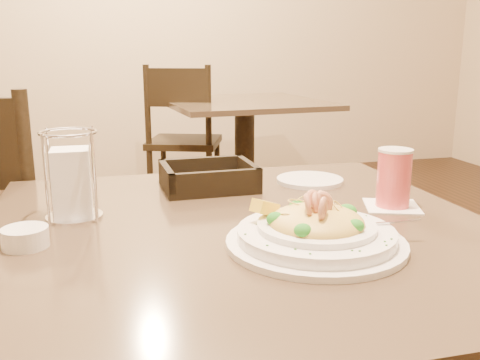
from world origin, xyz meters
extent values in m
cube|color=brown|center=(0.00, 0.00, 0.70)|extent=(0.90, 0.90, 0.03)
cylinder|color=black|center=(0.60, 2.23, 0.01)|extent=(0.52, 0.52, 0.03)
cylinder|color=black|center=(0.60, 2.23, 0.36)|extent=(0.12, 0.12, 0.66)
cube|color=brown|center=(0.60, 2.23, 0.70)|extent=(0.98, 0.98, 0.03)
cylinder|color=black|center=(-0.33, 0.83, 0.21)|extent=(0.04, 0.04, 0.43)
cylinder|color=black|center=(-0.41, 0.48, 0.70)|extent=(0.04, 0.04, 0.46)
cube|color=black|center=(0.26, 2.41, 0.45)|extent=(0.54, 0.54, 0.04)
cylinder|color=black|center=(0.49, 2.52, 0.21)|extent=(0.04, 0.04, 0.43)
cylinder|color=black|center=(0.15, 2.64, 0.21)|extent=(0.04, 0.04, 0.43)
cylinder|color=black|center=(0.37, 2.18, 0.21)|extent=(0.04, 0.04, 0.43)
cylinder|color=black|center=(0.03, 2.30, 0.21)|extent=(0.04, 0.04, 0.43)
cylinder|color=black|center=(0.37, 2.18, 0.70)|extent=(0.04, 0.04, 0.46)
cylinder|color=black|center=(0.03, 2.30, 0.70)|extent=(0.04, 0.04, 0.46)
cube|color=black|center=(0.20, 2.24, 0.80)|extent=(0.35, 0.15, 0.22)
cylinder|color=white|center=(0.09, -0.12, 0.72)|extent=(0.29, 0.29, 0.01)
cylinder|color=white|center=(0.09, -0.12, 0.74)|extent=(0.25, 0.25, 0.02)
cylinder|color=white|center=(0.09, -0.12, 0.75)|extent=(0.19, 0.19, 0.01)
ellipsoid|color=gold|center=(0.09, -0.12, 0.75)|extent=(0.15, 0.15, 0.05)
cube|color=yellow|center=(0.02, -0.06, 0.77)|extent=(0.06, 0.05, 0.04)
cube|color=silver|center=(0.21, -0.13, 0.75)|extent=(0.11, 0.03, 0.01)
cube|color=silver|center=(0.15, -0.13, 0.75)|extent=(0.03, 0.02, 0.00)
torus|color=gold|center=(0.09, -0.13, 0.78)|extent=(0.04, 0.04, 0.02)
torus|color=gold|center=(0.11, -0.10, 0.77)|extent=(0.03, 0.03, 0.01)
torus|color=gold|center=(0.10, -0.11, 0.76)|extent=(0.03, 0.03, 0.01)
torus|color=gold|center=(0.08, -0.11, 0.77)|extent=(0.04, 0.04, 0.02)
torus|color=gold|center=(0.09, -0.12, 0.77)|extent=(0.03, 0.03, 0.02)
torus|color=gold|center=(0.07, -0.08, 0.77)|extent=(0.05, 0.05, 0.02)
torus|color=gold|center=(0.12, -0.10, 0.77)|extent=(0.04, 0.04, 0.01)
torus|color=gold|center=(0.08, -0.08, 0.78)|extent=(0.06, 0.06, 0.01)
torus|color=gold|center=(0.09, -0.07, 0.78)|extent=(0.04, 0.04, 0.02)
torus|color=gold|center=(0.12, -0.15, 0.77)|extent=(0.05, 0.05, 0.02)
torus|color=gold|center=(0.12, -0.13, 0.78)|extent=(0.03, 0.03, 0.03)
torus|color=gold|center=(0.10, -0.11, 0.76)|extent=(0.04, 0.04, 0.02)
torus|color=gold|center=(0.04, -0.12, 0.77)|extent=(0.03, 0.03, 0.03)
torus|color=gold|center=(0.09, -0.11, 0.77)|extent=(0.04, 0.04, 0.01)
torus|color=gold|center=(0.07, -0.12, 0.78)|extent=(0.04, 0.04, 0.02)
torus|color=gold|center=(0.13, -0.13, 0.77)|extent=(0.05, 0.05, 0.02)
torus|color=gold|center=(0.09, -0.12, 0.78)|extent=(0.03, 0.04, 0.03)
torus|color=gold|center=(0.09, -0.12, 0.77)|extent=(0.05, 0.04, 0.03)
torus|color=tan|center=(0.09, -0.13, 0.79)|extent=(0.04, 0.02, 0.04)
torus|color=tan|center=(0.08, -0.16, 0.79)|extent=(0.03, 0.04, 0.04)
torus|color=tan|center=(0.09, -0.12, 0.79)|extent=(0.03, 0.04, 0.04)
torus|color=tan|center=(0.08, -0.12, 0.79)|extent=(0.04, 0.04, 0.04)
torus|color=tan|center=(0.07, -0.14, 0.79)|extent=(0.03, 0.04, 0.04)
torus|color=tan|center=(0.08, -0.13, 0.79)|extent=(0.04, 0.04, 0.04)
ellipsoid|color=#1A6316|center=(0.15, -0.10, 0.76)|extent=(0.03, 0.03, 0.02)
ellipsoid|color=#1A6316|center=(0.08, -0.06, 0.76)|extent=(0.03, 0.03, 0.02)
ellipsoid|color=#1A6316|center=(0.02, -0.11, 0.76)|extent=(0.03, 0.03, 0.02)
ellipsoid|color=#1A6316|center=(0.05, -0.17, 0.76)|extent=(0.03, 0.03, 0.02)
ellipsoid|color=#1A6316|center=(0.13, -0.17, 0.76)|extent=(0.03, 0.03, 0.02)
cube|color=#266619|center=(0.00, -0.08, 0.75)|extent=(0.00, 0.00, 0.00)
cube|color=#266619|center=(0.18, -0.19, 0.75)|extent=(0.00, 0.00, 0.00)
cube|color=#266619|center=(0.02, -0.20, 0.75)|extent=(0.00, 0.00, 0.00)
cube|color=#266619|center=(0.04, -0.22, 0.75)|extent=(0.00, 0.00, 0.00)
cube|color=#266619|center=(0.10, -0.01, 0.75)|extent=(0.00, 0.00, 0.00)
cube|color=#266619|center=(0.16, -0.20, 0.75)|extent=(0.00, 0.00, 0.00)
cube|color=#266619|center=(-0.01, -0.17, 0.75)|extent=(0.00, 0.00, 0.00)
cube|color=#266619|center=(0.16, -0.22, 0.75)|extent=(0.00, 0.00, 0.00)
cube|color=#266619|center=(0.04, -0.02, 0.75)|extent=(0.00, 0.00, 0.00)
cube|color=#266619|center=(0.10, -0.22, 0.75)|extent=(0.00, 0.00, 0.00)
cube|color=#266619|center=(-0.03, -0.12, 0.75)|extent=(0.00, 0.00, 0.00)
cube|color=#266619|center=(0.15, -0.03, 0.75)|extent=(0.00, 0.00, 0.00)
cube|color=#266619|center=(0.20, -0.08, 0.75)|extent=(0.00, 0.00, 0.00)
cube|color=#266619|center=(0.11, -0.23, 0.75)|extent=(0.00, 0.00, 0.00)
cube|color=#266619|center=(0.12, -0.03, 0.75)|extent=(0.00, 0.00, 0.00)
cube|color=#266619|center=(0.10, -0.02, 0.75)|extent=(0.00, 0.00, 0.00)
cube|color=white|center=(0.32, 0.04, 0.72)|extent=(0.13, 0.13, 0.00)
cylinder|color=#DF4E51|center=(0.32, 0.04, 0.77)|extent=(0.07, 0.07, 0.11)
cylinder|color=white|center=(0.32, 0.04, 0.83)|extent=(0.07, 0.07, 0.01)
cube|color=black|center=(-0.01, 0.28, 0.72)|extent=(0.21, 0.17, 0.01)
cube|color=black|center=(0.09, 0.28, 0.75)|extent=(0.02, 0.17, 0.04)
cube|color=black|center=(-0.10, 0.27, 0.75)|extent=(0.02, 0.17, 0.04)
cube|color=black|center=(-0.01, 0.35, 0.75)|extent=(0.20, 0.02, 0.04)
cube|color=black|center=(-0.01, 0.20, 0.75)|extent=(0.20, 0.02, 0.04)
cylinder|color=silver|center=(-0.29, 0.13, 0.72)|extent=(0.10, 0.10, 0.01)
torus|color=silver|center=(-0.29, 0.13, 0.88)|extent=(0.10, 0.10, 0.01)
cube|color=white|center=(-0.29, 0.13, 0.78)|extent=(0.07, 0.07, 0.12)
cylinder|color=silver|center=(-0.33, 0.09, 0.80)|extent=(0.01, 0.01, 0.16)
cylinder|color=silver|center=(-0.25, 0.09, 0.80)|extent=(0.01, 0.01, 0.16)
cylinder|color=silver|center=(-0.33, 0.17, 0.80)|extent=(0.01, 0.01, 0.16)
cylinder|color=silver|center=(-0.25, 0.17, 0.80)|extent=(0.01, 0.01, 0.16)
cylinder|color=white|center=(0.23, 0.27, 0.72)|extent=(0.20, 0.20, 0.01)
cylinder|color=white|center=(-0.36, -0.01, 0.73)|extent=(0.10, 0.10, 0.03)
camera|label=1|loc=(-0.23, -0.87, 1.02)|focal=40.00mm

